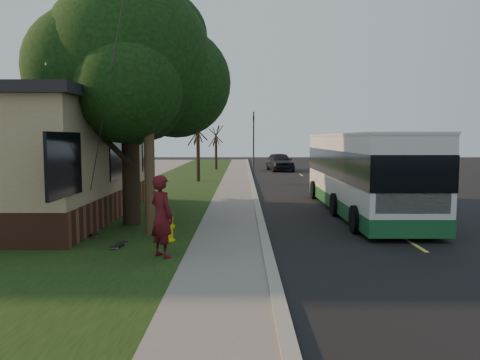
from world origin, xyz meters
The scene contains 17 objects.
ground centered at (0.00, 0.00, 0.00)m, with size 120.00×120.00×0.00m, color black.
road centered at (4.00, 10.00, 0.01)m, with size 8.00×80.00×0.01m, color black.
curb centered at (0.00, 10.00, 0.06)m, with size 0.25×80.00×0.12m, color gray.
sidewalk centered at (-1.00, 10.00, 0.04)m, with size 2.00×80.00×0.08m, color slate.
grass_verge centered at (-4.50, 10.00, 0.04)m, with size 5.00×80.00×0.07m, color black.
fire_hydrant centered at (-2.60, 0.00, 0.43)m, with size 0.32×0.32×0.74m.
utility_pole centered at (-3.31, 0.99, 4.63)m, with size 2.86×3.21×9.07m.
leafy_tree centered at (-4.17, 2.65, 5.17)m, with size 6.30×6.00×7.80m.
bare_tree_near centered at (-3.50, 18.00, 2.15)m, with size 1.38×1.21×4.31m.
bare_tree_far centered at (-3.00, 30.00, 2.00)m, with size 1.38×1.21×4.03m.
traffic_signal centered at (0.50, 34.00, 3.16)m, with size 0.18×0.22×5.50m.
transit_bus centered at (3.95, 5.46, 1.61)m, with size 2.57×11.16×3.02m.
skateboarder centered at (-2.50, -1.69, 1.04)m, with size 0.70×0.46×1.93m, color #4D0F14.
skateboard_main centered at (-3.79, -0.66, 0.12)m, with size 0.30×0.78×0.07m.
skateboard_spare centered at (-4.97, 0.73, 0.12)m, with size 0.66×0.69×0.07m.
dumpster centered at (-9.50, 6.61, 0.63)m, with size 1.36×1.10×1.18m.
distant_car centered at (2.70, 28.96, 0.81)m, with size 1.92×4.77×1.63m, color black.
Camera 1 is at (-0.62, -12.46, 2.83)m, focal length 35.00 mm.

